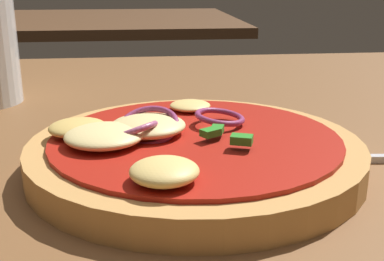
{
  "coord_description": "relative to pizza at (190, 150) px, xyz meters",
  "views": [
    {
      "loc": [
        -0.05,
        -0.29,
        0.15
      ],
      "look_at": [
        -0.01,
        0.05,
        0.05
      ],
      "focal_mm": 46.63,
      "sensor_mm": 36.0,
      "label": 1
    }
  ],
  "objects": [
    {
      "name": "pizza",
      "position": [
        0.0,
        0.0,
        0.0
      ],
      "size": [
        0.23,
        0.23,
        0.04
      ],
      "color": "tan",
      "rests_on": "dining_table"
    },
    {
      "name": "background_table",
      "position": [
        -0.19,
        1.18,
        -0.03
      ],
      "size": [
        0.88,
        0.66,
        0.03
      ],
      "color": "#4C301C",
      "rests_on": "ground"
    },
    {
      "name": "dining_table",
      "position": [
        0.02,
        -0.03,
        -0.03
      ],
      "size": [
        1.43,
        0.99,
        0.03
      ],
      "color": "brown",
      "rests_on": "ground"
    }
  ]
}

